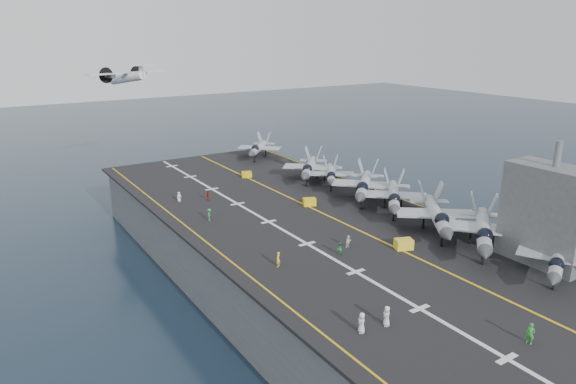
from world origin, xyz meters
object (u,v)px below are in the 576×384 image
island_superstructure (550,203)px  tow_cart_a (404,244)px  fighter_jet_0 (558,258)px  transport_plane (127,78)px

island_superstructure → tow_cart_a: bearing=133.8°
island_superstructure → fighter_jet_0: 6.57m
island_superstructure → tow_cart_a: (-11.42, 11.90, -6.83)m
island_superstructure → tow_cart_a: island_superstructure is taller
island_superstructure → transport_plane: transport_plane is taller
tow_cart_a → island_superstructure: bearing=-46.2°
transport_plane → tow_cart_a: bearing=-81.7°
island_superstructure → transport_plane: 93.85m
island_superstructure → tow_cart_a: 17.85m
fighter_jet_0 → tow_cart_a: bearing=120.8°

